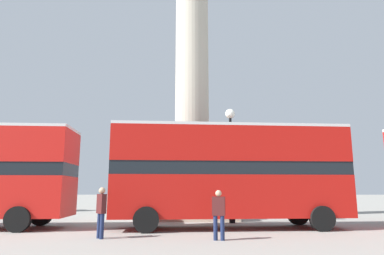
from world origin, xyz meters
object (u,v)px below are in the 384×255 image
at_px(equestrian_statue, 26,190).
at_px(pedestrian_by_plinth, 219,212).
at_px(bus_c, 229,172).
at_px(pedestrian_near_lamp, 101,210).
at_px(monument_column, 192,86).
at_px(street_lamp, 231,148).

distance_m(equestrian_statue, pedestrian_by_plinth, 20.23).
distance_m(bus_c, pedestrian_near_lamp, 5.82).
bearing_deg(pedestrian_near_lamp, bus_c, 85.15).
bearing_deg(pedestrian_near_lamp, pedestrian_by_plinth, 46.80).
relative_size(monument_column, bus_c, 2.09).
bearing_deg(street_lamp, bus_c, -97.76).
bearing_deg(pedestrian_by_plinth, monument_column, 106.94).
bearing_deg(street_lamp, monument_column, 123.68).
xyz_separation_m(street_lamp, pedestrian_near_lamp, (-5.03, -5.61, -2.78)).
bearing_deg(monument_column, bus_c, -72.87).
bearing_deg(pedestrian_by_plinth, pedestrian_near_lamp, -174.41).
relative_size(bus_c, street_lamp, 1.75).
relative_size(monument_column, equestrian_statue, 3.64).
relative_size(monument_column, pedestrian_near_lamp, 12.48).
height_order(equestrian_statue, street_lamp, equestrian_statue).
relative_size(equestrian_statue, pedestrian_near_lamp, 3.42).
height_order(bus_c, pedestrian_near_lamp, bus_c).
distance_m(monument_column, pedestrian_by_plinth, 11.59).
relative_size(bus_c, equestrian_statue, 1.74).
relative_size(bus_c, pedestrian_by_plinth, 6.30).
height_order(bus_c, pedestrian_by_plinth, bus_c).
height_order(street_lamp, pedestrian_near_lamp, street_lamp).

